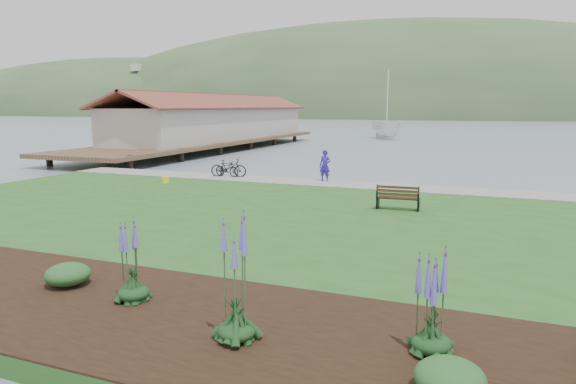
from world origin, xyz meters
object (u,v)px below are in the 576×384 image
object	(u,v)px
person	(325,163)
sailboat	(386,139)
park_bench	(398,197)
bicycle_a	(229,167)

from	to	relation	value
person	sailboat	bearing A→B (deg)	100.60
park_bench	sailboat	size ratio (longest dim) A/B	0.06
park_bench	bicycle_a	size ratio (longest dim) A/B	0.80
park_bench	person	size ratio (longest dim) A/B	0.83
bicycle_a	person	bearing A→B (deg)	-99.74
park_bench	person	distance (m)	7.55
person	sailboat	distance (m)	41.36
bicycle_a	sailboat	bearing A→B (deg)	-13.47
park_bench	bicycle_a	xyz separation A→B (m)	(-10.11, 5.56, 0.04)
person	park_bench	bearing A→B (deg)	-47.43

